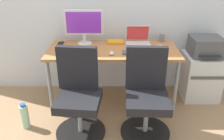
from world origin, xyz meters
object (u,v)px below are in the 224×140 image
printer (205,46)px  water_bottle_on_floor (24,116)px  side_cabinet (199,76)px  coffee_mug (159,50)px  office_chair_right (145,97)px  open_laptop (137,40)px  office_chair_left (78,97)px  desktop_monitor (83,25)px

printer → water_bottle_on_floor: size_ratio=1.29×
side_cabinet → coffee_mug: size_ratio=6.61×
office_chair_right → printer: (0.83, 0.71, 0.30)m
printer → open_laptop: open_laptop is taller
office_chair_left → desktop_monitor: desktop_monitor is taller
desktop_monitor → coffee_mug: size_ratio=5.22×
side_cabinet → printer: printer is taller
water_bottle_on_floor → desktop_monitor: bearing=49.8°
side_cabinet → open_laptop: size_ratio=1.96×
open_laptop → coffee_mug: (0.22, -0.34, -0.01)m
office_chair_right → side_cabinet: bearing=40.7°
office_chair_right → open_laptop: open_laptop is taller
office_chair_right → side_cabinet: 1.10m
coffee_mug → office_chair_left: bearing=-154.3°
side_cabinet → office_chair_right: bearing=-139.3°
office_chair_left → open_laptop: (0.68, 0.77, 0.37)m
office_chair_left → water_bottle_on_floor: bearing=176.7°
office_chair_left → printer: size_ratio=2.35×
water_bottle_on_floor → desktop_monitor: 1.28m
side_cabinet → desktop_monitor: (-1.54, 0.06, 0.69)m
water_bottle_on_floor → desktop_monitor: (0.62, 0.74, 0.85)m
office_chair_right → desktop_monitor: size_ratio=1.96×
printer → coffee_mug: bearing=-156.4°
water_bottle_on_floor → coffee_mug: coffee_mug is taller
desktop_monitor → printer: bearing=-2.3°
coffee_mug → printer: bearing=23.6°
printer → open_laptop: size_ratio=1.29×
side_cabinet → printer: size_ratio=1.52×
coffee_mug → water_bottle_on_floor: bearing=-165.4°
printer → water_bottle_on_floor: bearing=-162.7°
desktop_monitor → open_laptop: (0.68, -0.00, -0.19)m
open_laptop → coffee_mug: bearing=-56.9°
printer → desktop_monitor: desktop_monitor is taller
side_cabinet → open_laptop: open_laptop is taller
printer → coffee_mug: size_ratio=4.35×
office_chair_right → water_bottle_on_floor: bearing=178.5°
printer → open_laptop: (-0.86, 0.06, 0.07)m
printer → desktop_monitor: (-1.54, 0.06, 0.26)m
desktop_monitor → coffee_mug: (0.90, -0.34, -0.20)m
office_chair_left → coffee_mug: (0.90, 0.43, 0.37)m
office_chair_right → open_laptop: 0.86m
printer → desktop_monitor: bearing=177.7°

